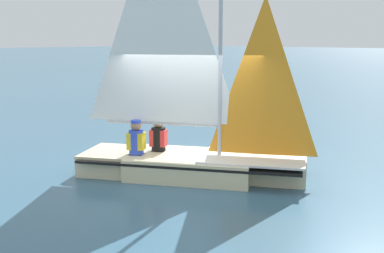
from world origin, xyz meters
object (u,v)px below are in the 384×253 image
object	(u,v)px
sailboat_main	(189,140)
sailor_crew	(136,146)
sailor_helm	(158,143)
buoy_marker	(289,114)

from	to	relation	value
sailboat_main	sailor_crew	xyz separation A→B (m)	(-0.85, -0.71, -0.14)
sailor_helm	buoy_marker	world-z (taller)	sailor_helm
sailboat_main	sailor_helm	world-z (taller)	sailboat_main
sailboat_main	buoy_marker	bearing A→B (deg)	76.51
sailboat_main	buoy_marker	distance (m)	7.77
sailboat_main	sailor_crew	distance (m)	1.11
sailboat_main	sailor_crew	bearing A→B (deg)	-169.59
sailor_helm	sailboat_main	bearing A→B (deg)	-16.42
buoy_marker	sailor_crew	bearing A→B (deg)	-81.17
sailboat_main	sailor_crew	world-z (taller)	sailboat_main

